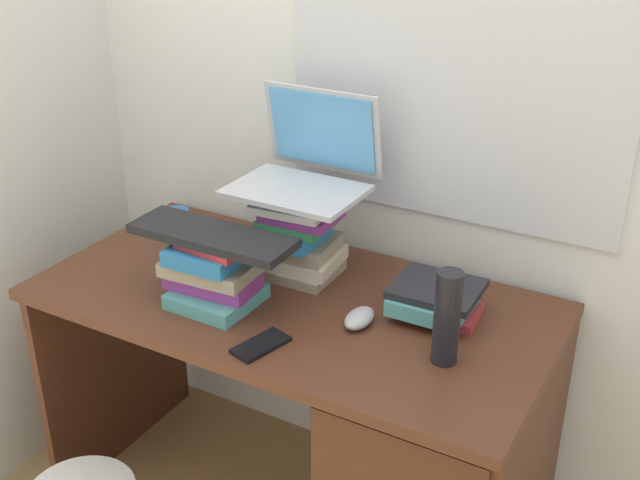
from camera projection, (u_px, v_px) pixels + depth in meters
name	position (u px, v px, depth m)	size (l,w,h in m)	color
wall_back	(364.00, 48.00, 2.07)	(6.00, 0.06, 2.60)	silver
wall_left	(9.00, 39.00, 2.17)	(0.05, 6.00, 2.60)	silver
desk	(401.00, 449.00, 2.00)	(1.32, 0.66, 0.74)	#4C2819
book_stack_tall	(297.00, 235.00, 2.09)	(0.23, 0.20, 0.23)	gray
book_stack_keyboard_riser	(214.00, 272.00, 1.96)	(0.23, 0.20, 0.17)	teal
book_stack_side	(436.00, 300.00, 1.91)	(0.21, 0.19, 0.08)	#B22D33
laptop	(307.00, 165.00, 2.05)	(0.33, 0.29, 0.25)	#B7BABF
keyboard	(212.00, 236.00, 1.91)	(0.42, 0.14, 0.02)	black
computer_mouse	(359.00, 318.00, 1.89)	(0.06, 0.10, 0.04)	#A5A8AD
mug	(179.00, 225.00, 2.30)	(0.11, 0.07, 0.09)	#265999
water_bottle	(447.00, 318.00, 1.71)	(0.06, 0.06, 0.22)	black
cell_phone	(261.00, 345.00, 1.81)	(0.07, 0.14, 0.01)	black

